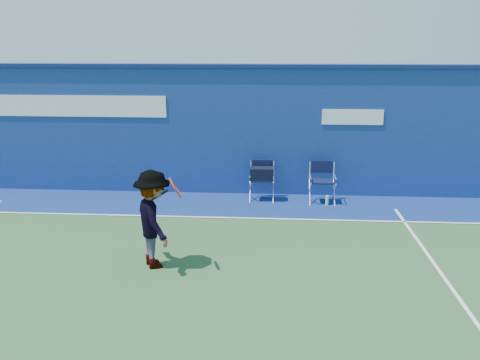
# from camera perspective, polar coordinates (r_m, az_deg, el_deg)

# --- Properties ---
(ground) EXTENTS (80.00, 80.00, 0.00)m
(ground) POSITION_cam_1_polar(r_m,az_deg,el_deg) (7.91, -9.96, -11.86)
(ground) COLOR #2E532C
(ground) RESTS_ON ground
(stadium_wall) EXTENTS (24.00, 0.50, 3.08)m
(stadium_wall) POSITION_cam_1_polar(r_m,az_deg,el_deg) (12.32, -4.60, 5.75)
(stadium_wall) COLOR navy
(stadium_wall) RESTS_ON ground
(out_of_bounds_strip) EXTENTS (24.00, 1.80, 0.01)m
(out_of_bounds_strip) POSITION_cam_1_polar(r_m,az_deg,el_deg) (11.63, -5.21, -2.70)
(out_of_bounds_strip) COLOR navy
(out_of_bounds_strip) RESTS_ON ground
(court_lines) EXTENTS (24.00, 12.00, 0.01)m
(court_lines) POSITION_cam_1_polar(r_m,az_deg,el_deg) (8.42, -8.99, -9.96)
(court_lines) COLOR white
(court_lines) RESTS_ON out_of_bounds_strip
(directors_chair_left) EXTENTS (0.54, 0.50, 0.91)m
(directors_chair_left) POSITION_cam_1_polar(r_m,az_deg,el_deg) (11.79, 2.47, -0.44)
(directors_chair_left) COLOR silver
(directors_chair_left) RESTS_ON ground
(directors_chair_right) EXTENTS (0.55, 0.50, 0.93)m
(directors_chair_right) POSITION_cam_1_polar(r_m,az_deg,el_deg) (11.77, 9.18, -1.14)
(directors_chair_right) COLOR silver
(directors_chair_right) RESTS_ON ground
(water_bottle) EXTENTS (0.07, 0.07, 0.23)m
(water_bottle) POSITION_cam_1_polar(r_m,az_deg,el_deg) (11.64, 9.75, -2.27)
(water_bottle) COLOR silver
(water_bottle) RESTS_ON ground
(tennis_player) EXTENTS (1.07, 1.20, 1.62)m
(tennis_player) POSITION_cam_1_polar(r_m,az_deg,el_deg) (8.33, -9.69, -4.35)
(tennis_player) COLOR #EA4738
(tennis_player) RESTS_ON ground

